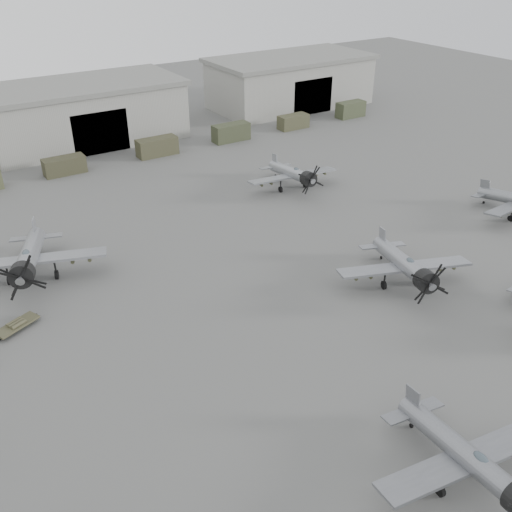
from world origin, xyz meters
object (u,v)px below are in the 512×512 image
Objects in this scene: aircraft_far_0 at (29,258)px; aircraft_far_1 at (294,174)px; aircraft_near_1 at (471,460)px; aircraft_mid_2 at (406,266)px.

aircraft_far_0 is 32.92m from aircraft_far_1.
aircraft_mid_2 is at bearing 61.99° from aircraft_near_1.
aircraft_near_1 is 0.99× the size of aircraft_far_1.
aircraft_far_0 is 1.16× the size of aircraft_far_1.
aircraft_near_1 is at bearing -47.93° from aircraft_far_0.
aircraft_mid_2 is (12.48, 17.19, 0.12)m from aircraft_near_1.
aircraft_mid_2 is at bearing -94.21° from aircraft_far_1.
aircraft_far_0 is at bearing 121.07° from aircraft_near_1.
aircraft_mid_2 is at bearing -15.14° from aircraft_far_0.
aircraft_far_0 is (-15.38, 36.06, 0.38)m from aircraft_near_1.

